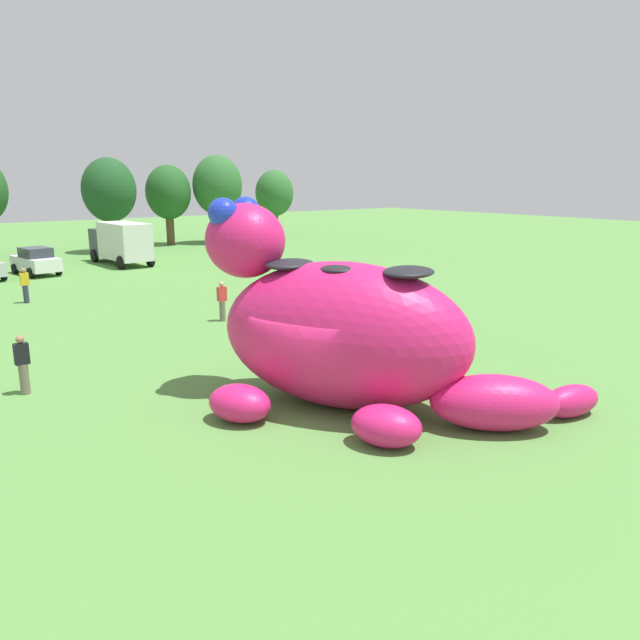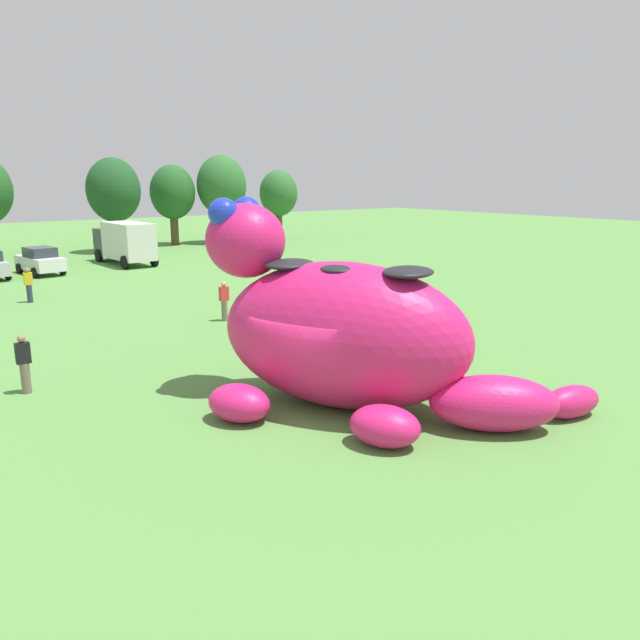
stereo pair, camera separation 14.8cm
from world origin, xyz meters
name	(u,v)px [view 2 (the right image)]	position (x,y,z in m)	size (l,w,h in m)	color
ground_plane	(312,413)	(0.00, 0.00, 0.00)	(160.00, 160.00, 0.00)	#568E42
giant_inflatable_creature	(344,333)	(1.04, 0.00, 2.00)	(8.73, 9.17, 5.46)	#E01E6B
car_white	(40,261)	(0.06, 29.23, 0.86)	(2.38, 4.30, 1.72)	white
box_truck	(125,241)	(6.01, 30.57, 1.60)	(2.64, 6.50, 2.95)	#333842
tree_centre_right	(113,191)	(8.03, 38.13, 4.96)	(4.27, 4.27, 7.58)	brown
tree_mid_right	(173,193)	(14.15, 40.57, 4.66)	(4.01, 4.01, 7.12)	brown
tree_right	(222,186)	(18.40, 39.24, 5.25)	(4.52, 4.52, 8.02)	brown
tree_far_right	(279,194)	(25.31, 40.27, 4.42)	(3.80, 3.80, 6.75)	brown
spectator_mid_field	(273,316)	(3.30, 7.04, 0.85)	(0.38, 0.26, 1.71)	#726656
spectator_by_cars	(224,301)	(3.19, 10.70, 0.85)	(0.38, 0.26, 1.71)	#726656
spectator_wandering	(24,364)	(-5.60, 6.09, 0.85)	(0.38, 0.26, 1.71)	#726656
spectator_far_side	(29,285)	(-2.56, 19.95, 0.85)	(0.38, 0.26, 1.71)	#2D334C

